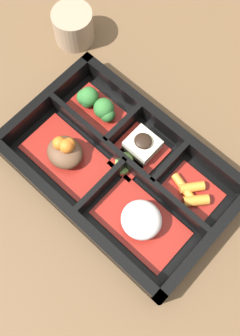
{
  "coord_description": "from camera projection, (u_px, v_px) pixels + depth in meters",
  "views": [
    {
      "loc": [
        -0.13,
        0.14,
        0.55
      ],
      "look_at": [
        0.0,
        0.0,
        0.03
      ],
      "focal_mm": 42.0,
      "sensor_mm": 36.0,
      "label": 1
    }
  ],
  "objects": [
    {
      "name": "ground_plane",
      "position": [
        120.0,
        174.0,
        0.58
      ],
      "size": [
        3.0,
        3.0,
        0.0
      ],
      "primitive_type": "plane",
      "color": "brown"
    },
    {
      "name": "bowl_stew",
      "position": [
        65.0,
        153.0,
        0.57
      ],
      "size": [
        0.13,
        0.08,
        0.05
      ],
      "color": "maroon",
      "rests_on": "bento_base"
    },
    {
      "name": "bowl_tofu",
      "position": [
        144.0,
        147.0,
        0.57
      ],
      "size": [
        0.07,
        0.05,
        0.03
      ],
      "color": "maroon",
      "rests_on": "bento_base"
    },
    {
      "name": "bowl_greens",
      "position": [
        94.0,
        104.0,
        0.59
      ],
      "size": [
        0.09,
        0.05,
        0.04
      ],
      "color": "maroon",
      "rests_on": "bento_base"
    },
    {
      "name": "bento_base",
      "position": [
        120.0,
        173.0,
        0.58
      ],
      "size": [
        0.33,
        0.2,
        0.01
      ],
      "color": "black",
      "rests_on": "ground_plane"
    },
    {
      "name": "bowl_carrots",
      "position": [
        192.0,
        192.0,
        0.56
      ],
      "size": [
        0.08,
        0.06,
        0.02
      ],
      "color": "maroon",
      "rests_on": "bento_base"
    },
    {
      "name": "bowl_rice",
      "position": [
        141.0,
        221.0,
        0.53
      ],
      "size": [
        0.13,
        0.08,
        0.04
      ],
      "color": "maroon",
      "rests_on": "bento_base"
    },
    {
      "name": "tea_cup",
      "position": [
        73.0,
        25.0,
        0.64
      ],
      "size": [
        0.07,
        0.07,
        0.06
      ],
      "color": "gray",
      "rests_on": "ground_plane"
    },
    {
      "name": "bowl_pickles",
      "position": [
        123.0,
        164.0,
        0.57
      ],
      "size": [
        0.04,
        0.03,
        0.01
      ],
      "color": "maroon",
      "rests_on": "bento_base"
    },
    {
      "name": "bento_rim",
      "position": [
        122.0,
        167.0,
        0.56
      ],
      "size": [
        0.33,
        0.2,
        0.04
      ],
      "color": "black",
      "rests_on": "ground_plane"
    }
  ]
}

